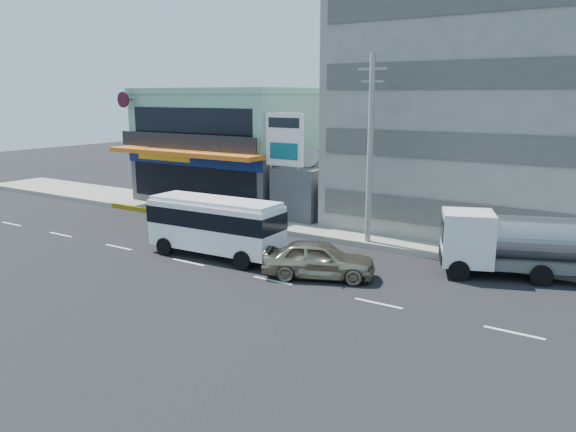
# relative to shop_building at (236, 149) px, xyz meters

# --- Properties ---
(ground) EXTENTS (120.00, 120.00, 0.00)m
(ground) POSITION_rel_shop_building_xyz_m (8.00, -13.95, -4.00)
(ground) COLOR black
(ground) RESTS_ON ground
(sidewalk) EXTENTS (70.00, 5.00, 0.30)m
(sidewalk) POSITION_rel_shop_building_xyz_m (13.00, -4.45, -3.85)
(sidewalk) COLOR gray
(sidewalk) RESTS_ON ground
(shop_building) EXTENTS (12.40, 11.70, 8.00)m
(shop_building) POSITION_rel_shop_building_xyz_m (0.00, 0.00, 0.00)
(shop_building) COLOR #3F4044
(shop_building) RESTS_ON ground
(concrete_building) EXTENTS (16.00, 12.00, 14.00)m
(concrete_building) POSITION_rel_shop_building_xyz_m (18.00, 1.05, 3.00)
(concrete_building) COLOR gray
(concrete_building) RESTS_ON ground
(gap_structure) EXTENTS (3.00, 6.00, 3.50)m
(gap_structure) POSITION_rel_shop_building_xyz_m (8.00, -1.95, -2.25)
(gap_structure) COLOR #3F4044
(gap_structure) RESTS_ON ground
(satellite_dish) EXTENTS (1.50, 1.50, 0.15)m
(satellite_dish) POSITION_rel_shop_building_xyz_m (8.00, -2.95, -0.42)
(satellite_dish) COLOR slate
(satellite_dish) RESTS_ON gap_structure
(billboard) EXTENTS (2.60, 0.18, 6.90)m
(billboard) POSITION_rel_shop_building_xyz_m (7.50, -4.75, 0.93)
(billboard) COLOR gray
(billboard) RESTS_ON ground
(utility_pole_near) EXTENTS (1.60, 0.30, 10.00)m
(utility_pole_near) POSITION_rel_shop_building_xyz_m (14.00, -6.55, 1.15)
(utility_pole_near) COLOR #999993
(utility_pole_near) RESTS_ON ground
(minibus) EXTENTS (7.12, 2.74, 2.94)m
(minibus) POSITION_rel_shop_building_xyz_m (8.49, -12.45, -2.25)
(minibus) COLOR white
(minibus) RESTS_ON ground
(sedan) EXTENTS (5.33, 3.74, 1.68)m
(sedan) POSITION_rel_shop_building_xyz_m (14.43, -12.45, -3.16)
(sedan) COLOR #9D9478
(sedan) RESTS_ON ground
(tanker_truck) EXTENTS (7.52, 4.59, 2.86)m
(tanker_truck) POSITION_rel_shop_building_xyz_m (21.79, -7.56, -2.46)
(tanker_truck) COLOR silver
(tanker_truck) RESTS_ON ground
(motorcycle_rider) EXTENTS (1.67, 0.70, 2.09)m
(motorcycle_rider) POSITION_rel_shop_building_xyz_m (3.82, -8.12, -3.31)
(motorcycle_rider) COLOR #601B0D
(motorcycle_rider) RESTS_ON ground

